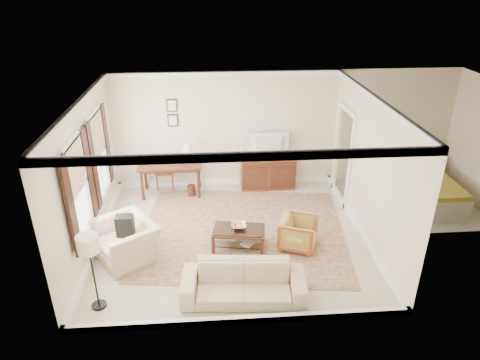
{
  "coord_description": "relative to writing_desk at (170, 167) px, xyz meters",
  "views": [
    {
      "loc": [
        -0.38,
        -7.5,
        4.96
      ],
      "look_at": [
        0.2,
        0.3,
        1.15
      ],
      "focal_mm": 32.0,
      "sensor_mm": 36.0,
      "label": 1
    }
  ],
  "objects": [
    {
      "name": "writing_desk",
      "position": [
        0.0,
        0.0,
        0.0
      ],
      "size": [
        1.5,
        0.75,
        0.82
      ],
      "color": "#4D2316",
      "rests_on": "room_shell"
    },
    {
      "name": "tv",
      "position": [
        2.4,
        0.16,
        0.62
      ],
      "size": [
        0.99,
        0.57,
        0.13
      ],
      "primitive_type": "imported",
      "rotation": [
        0.0,
        0.0,
        3.14
      ],
      "color": "black",
      "rests_on": "sideboard"
    },
    {
      "name": "sideboard",
      "position": [
        2.4,
        0.18,
        -0.29
      ],
      "size": [
        1.36,
        0.52,
        0.84
      ],
      "primitive_type": "cube",
      "color": "brown",
      "rests_on": "room_shell"
    },
    {
      "name": "fruit_bowl",
      "position": [
        1.49,
        -2.38,
        -0.23
      ],
      "size": [
        0.42,
        0.42,
        0.1
      ],
      "primitive_type": "imported",
      "color": "silver",
      "rests_on": "coffee_table"
    },
    {
      "name": "book_b",
      "position": [
        1.58,
        -2.47,
        -0.55
      ],
      "size": [
        0.23,
        0.2,
        0.38
      ],
      "primitive_type": "imported",
      "rotation": [
        0.0,
        0.0,
        -0.7
      ],
      "color": "brown",
      "rests_on": "coffee_table"
    },
    {
      "name": "window_front",
      "position": [
        -1.34,
        -2.73,
        0.84
      ],
      "size": [
        0.12,
        1.56,
        1.8
      ],
      "primitive_type": null,
      "color": "#CCB284",
      "rests_on": "room_shell"
    },
    {
      "name": "window_rear",
      "position": [
        -1.34,
        -1.13,
        0.84
      ],
      "size": [
        0.12,
        1.56,
        1.8
      ],
      "primitive_type": null,
      "color": "#CCB284",
      "rests_on": "room_shell"
    },
    {
      "name": "desk_lamp",
      "position": [
        0.44,
        0.0,
        0.36
      ],
      "size": [
        0.32,
        0.32,
        0.5
      ],
      "primitive_type": null,
      "color": "silver",
      "rests_on": "writing_desk"
    },
    {
      "name": "book_a",
      "position": [
        1.3,
        -2.31,
        -0.54
      ],
      "size": [
        0.28,
        0.11,
        0.38
      ],
      "primitive_type": "imported",
      "rotation": [
        0.0,
        0.0,
        0.28
      ],
      "color": "brown",
      "rests_on": "coffee_table"
    },
    {
      "name": "desk_chair",
      "position": [
        -0.18,
        0.35,
        -0.18
      ],
      "size": [
        0.52,
        0.52,
        1.05
      ],
      "primitive_type": null,
      "rotation": [
        0.0,
        0.0,
        0.18
      ],
      "color": "brown",
      "rests_on": "room_shell"
    },
    {
      "name": "framed_prints",
      "position": [
        0.1,
        0.44,
        1.23
      ],
      "size": [
        0.25,
        0.04,
        0.68
      ],
      "primitive_type": null,
      "color": "#4D2316",
      "rests_on": "room_shell"
    },
    {
      "name": "rug",
      "position": [
        1.59,
        -1.86,
        -0.7
      ],
      "size": [
        4.65,
        4.12,
        0.01
      ],
      "primitive_type": "cube",
      "rotation": [
        0.0,
        0.0,
        -0.12
      ],
      "color": "maroon",
      "rests_on": "room_shell"
    },
    {
      "name": "striped_armchair",
      "position": [
        2.66,
        -2.5,
        -0.35
      ],
      "size": [
        0.86,
        0.88,
        0.71
      ],
      "primitive_type": "imported",
      "rotation": [
        0.0,
        0.0,
        1.2
      ],
      "color": "#923B20",
      "rests_on": "room_shell"
    },
    {
      "name": "annex_bedroom",
      "position": [
        5.85,
        -0.88,
        -0.37
      ],
      "size": [
        3.0,
        2.7,
        2.9
      ],
      "color": "beige",
      "rests_on": "ground"
    },
    {
      "name": "coffee_table",
      "position": [
        1.49,
        -2.43,
        -0.39
      ],
      "size": [
        1.09,
        0.75,
        0.43
      ],
      "rotation": [
        0.0,
        0.0,
        -0.17
      ],
      "color": "#4D2316",
      "rests_on": "room_shell"
    },
    {
      "name": "sofa",
      "position": [
        1.46,
        -3.91,
        -0.31
      ],
      "size": [
        2.1,
        0.76,
        0.8
      ],
      "primitive_type": "imported",
      "rotation": [
        0.0,
        0.0,
        -0.08
      ],
      "color": "#C8AD87",
      "rests_on": "room_shell"
    },
    {
      "name": "backpack",
      "position": [
        -0.65,
        -2.63,
        0.04
      ],
      "size": [
        0.31,
        0.37,
        0.4
      ],
      "primitive_type": "cube",
      "rotation": [
        0.0,
        0.0,
        -1.25
      ],
      "color": "black",
      "rests_on": "club_armchair"
    },
    {
      "name": "room_shell",
      "position": [
        1.36,
        -2.03,
        1.76
      ],
      "size": [
        5.51,
        5.01,
        2.91
      ],
      "color": "beige",
      "rests_on": "ground"
    },
    {
      "name": "floor_lamp",
      "position": [
        -0.93,
        -3.94,
        0.42
      ],
      "size": [
        0.34,
        0.34,
        1.37
      ],
      "color": "black",
      "rests_on": "room_shell"
    },
    {
      "name": "club_armchair",
      "position": [
        -0.68,
        -2.6,
        -0.21
      ],
      "size": [
        1.27,
        1.37,
        1.01
      ],
      "primitive_type": "imported",
      "rotation": [
        0.0,
        0.0,
        -0.96
      ],
      "color": "#C8AD87",
      "rests_on": "room_shell"
    },
    {
      "name": "doorway",
      "position": [
        4.07,
        -0.53,
        0.37
      ],
      "size": [
        0.1,
        1.12,
        2.25
      ],
      "primitive_type": null,
      "color": "white",
      "rests_on": "room_shell"
    }
  ]
}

